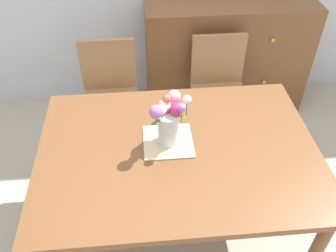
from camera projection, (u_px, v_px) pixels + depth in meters
ground_plane at (176, 224)px, 2.49m from camera, size 12.00×12.00×0.00m
dining_table at (178, 159)px, 2.05m from camera, size 1.56×1.12×0.75m
chair_left at (110, 91)px, 2.79m from camera, size 0.42×0.42×0.90m
chair_right at (219, 85)px, 2.85m from camera, size 0.42×0.42×0.90m
dresser at (226, 58)px, 3.19m from camera, size 1.40×0.47×1.00m
placemat at (168, 141)px, 2.04m from camera, size 0.28×0.28×0.01m
flower_vase at (169, 118)px, 1.93m from camera, size 0.22×0.20×0.31m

